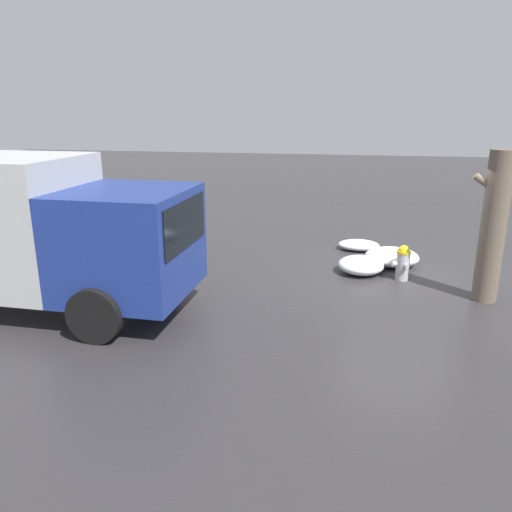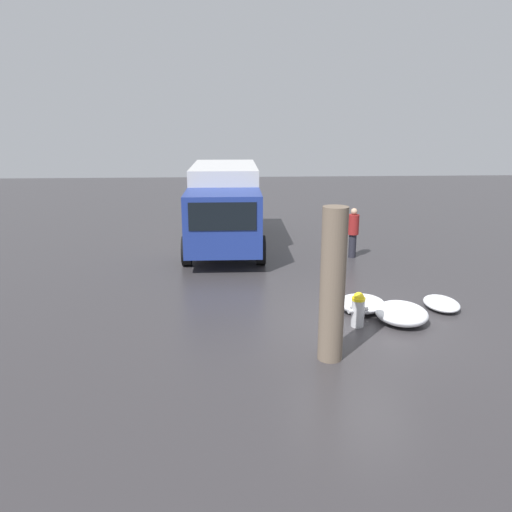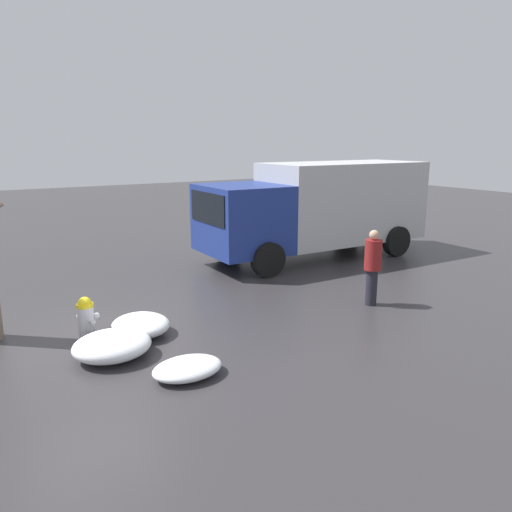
% 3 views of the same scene
% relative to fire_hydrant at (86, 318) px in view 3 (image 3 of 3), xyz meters
% --- Properties ---
extents(ground_plane, '(60.00, 60.00, 0.00)m').
position_rel_fire_hydrant_xyz_m(ground_plane, '(-0.00, -0.00, -0.39)').
color(ground_plane, '#333033').
extents(fire_hydrant, '(0.39, 0.48, 0.77)m').
position_rel_fire_hydrant_xyz_m(fire_hydrant, '(0.00, 0.00, 0.00)').
color(fire_hydrant, '#B7B7BC').
rests_on(fire_hydrant, ground_plane).
extents(delivery_truck, '(6.97, 2.61, 2.76)m').
position_rel_fire_hydrant_xyz_m(delivery_truck, '(7.45, 2.84, 1.12)').
color(delivery_truck, navy).
rests_on(delivery_truck, ground_plane).
extents(pedestrian, '(0.35, 0.35, 1.61)m').
position_rel_fire_hydrant_xyz_m(pedestrian, '(5.58, -1.27, 0.48)').
color(pedestrian, '#23232D').
rests_on(pedestrian, ground_plane).
extents(snow_pile_by_hydrant, '(1.25, 1.13, 0.41)m').
position_rel_fire_hydrant_xyz_m(snow_pile_by_hydrant, '(0.15, -1.01, -0.19)').
color(snow_pile_by_hydrant, white).
rests_on(snow_pile_by_hydrant, ground_plane).
extents(snow_pile_curbside, '(1.06, 0.78, 0.25)m').
position_rel_fire_hydrant_xyz_m(snow_pile_curbside, '(0.91, -2.24, -0.27)').
color(snow_pile_curbside, white).
rests_on(snow_pile_curbside, ground_plane).
extents(snow_pile_by_tree, '(1.02, 1.09, 0.36)m').
position_rel_fire_hydrant_xyz_m(snow_pile_by_tree, '(0.86, -0.32, -0.21)').
color(snow_pile_by_tree, white).
rests_on(snow_pile_by_tree, ground_plane).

